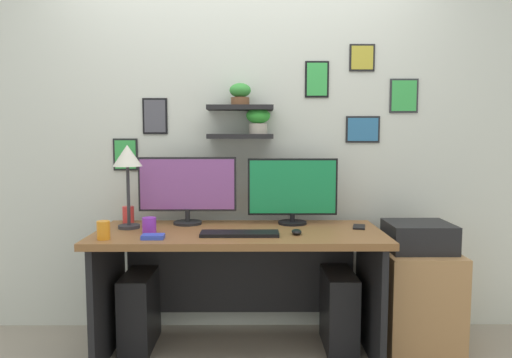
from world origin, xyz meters
name	(u,v)px	position (x,y,z in m)	size (l,w,h in m)	color
ground_plane	(240,353)	(0.00, 0.00, 0.00)	(8.00, 8.00, 0.00)	gray
back_wall_assembly	(241,129)	(0.00, 0.44, 1.35)	(4.40, 0.24, 2.70)	silver
desk	(239,263)	(0.00, 0.06, 0.54)	(1.68, 0.68, 0.75)	brown
monitor_left	(187,188)	(-0.33, 0.22, 0.98)	(0.62, 0.18, 0.42)	black
monitor_right	(293,190)	(0.33, 0.22, 0.97)	(0.56, 0.18, 0.42)	black
keyboard	(240,234)	(0.01, -0.13, 0.76)	(0.44, 0.14, 0.02)	black
computer_mouse	(297,232)	(0.33, -0.11, 0.77)	(0.06, 0.09, 0.03)	black
desk_lamp	(127,163)	(-0.67, 0.08, 1.15)	(0.17, 0.17, 0.50)	#2D2D33
cell_phone	(359,227)	(0.73, 0.09, 0.76)	(0.07, 0.14, 0.01)	black
coffee_mug	(149,225)	(-0.51, -0.06, 0.80)	(0.08, 0.08, 0.09)	purple
pen_cup	(103,230)	(-0.73, -0.23, 0.80)	(0.07, 0.07, 0.10)	orange
scissors_tray	(153,237)	(-0.46, -0.21, 0.76)	(0.12, 0.08, 0.02)	blue
water_cup	(128,215)	(-0.71, 0.23, 0.81)	(0.07, 0.07, 0.11)	red
drawer_cabinet	(416,298)	(1.09, 0.09, 0.30)	(0.44, 0.50, 0.61)	tan
printer	(419,236)	(1.09, 0.09, 0.69)	(0.38, 0.34, 0.17)	black
computer_tower_left	(140,310)	(-0.62, 0.10, 0.23)	(0.18, 0.40, 0.46)	black
computer_tower_right	(339,310)	(0.61, 0.08, 0.24)	(0.18, 0.40, 0.47)	black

